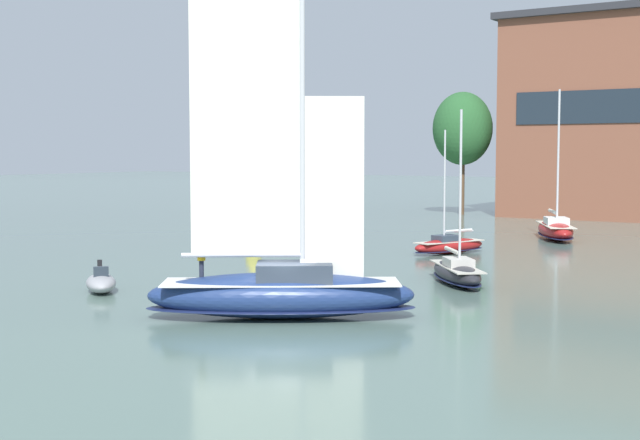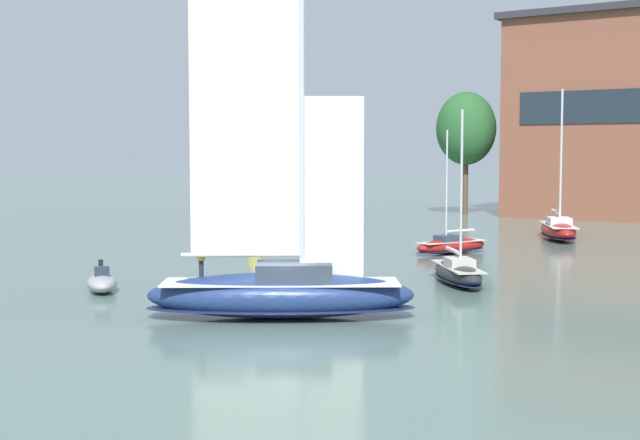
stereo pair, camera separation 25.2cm
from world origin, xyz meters
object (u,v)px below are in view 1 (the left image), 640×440
(sailboat_main, at_px, (282,289))
(sailboat_moored_outer_mooring, at_px, (555,229))
(sailboat_moored_near_marina, at_px, (457,272))
(tree_shore_center, at_px, (463,129))
(sailboat_moored_far_slip, at_px, (449,245))
(channel_buoy, at_px, (253,243))
(motor_tender, at_px, (101,283))

(sailboat_main, height_order, sailboat_moored_outer_mooring, sailboat_main)
(sailboat_moored_near_marina, bearing_deg, tree_shore_center, 113.69)
(sailboat_moored_near_marina, height_order, sailboat_moored_outer_mooring, sailboat_moored_outer_mooring)
(sailboat_moored_far_slip, height_order, channel_buoy, sailboat_moored_far_slip)
(sailboat_moored_near_marina, xyz_separation_m, sailboat_moored_far_slip, (-6.19, 12.45, -0.05))
(tree_shore_center, xyz_separation_m, sailboat_moored_near_marina, (20.98, -47.83, -8.83))
(sailboat_moored_near_marina, height_order, channel_buoy, sailboat_moored_near_marina)
(sailboat_moored_near_marina, distance_m, motor_tender, 18.42)
(sailboat_main, height_order, motor_tender, sailboat_main)
(sailboat_main, relative_size, sailboat_moored_near_marina, 1.70)
(motor_tender, relative_size, channel_buoy, 1.89)
(sailboat_moored_near_marina, relative_size, motor_tender, 2.47)
(tree_shore_center, relative_size, sailboat_main, 0.87)
(sailboat_main, bearing_deg, sailboat_moored_outer_mooring, 91.75)
(sailboat_main, bearing_deg, sailboat_moored_far_slip, 99.08)
(sailboat_moored_outer_mooring, relative_size, motor_tender, 3.20)
(motor_tender, xyz_separation_m, channel_buoy, (-3.50, 17.15, 0.32))
(sailboat_main, xyz_separation_m, sailboat_moored_far_slip, (-4.08, 25.50, -0.64))
(sailboat_moored_outer_mooring, relative_size, channel_buoy, 6.03)
(sailboat_main, distance_m, sailboat_moored_outer_mooring, 39.34)
(tree_shore_center, distance_m, channel_buoy, 44.00)
(sailboat_main, bearing_deg, channel_buoy, 130.14)
(sailboat_moored_outer_mooring, bearing_deg, sailboat_moored_near_marina, -82.81)
(sailboat_main, distance_m, sailboat_moored_far_slip, 25.83)
(sailboat_moored_outer_mooring, height_order, motor_tender, sailboat_moored_outer_mooring)
(tree_shore_center, relative_size, channel_buoy, 6.88)
(channel_buoy, bearing_deg, sailboat_main, -49.86)
(sailboat_moored_far_slip, distance_m, channel_buoy, 13.39)
(sailboat_moored_outer_mooring, bearing_deg, motor_tender, -105.09)
(tree_shore_center, height_order, sailboat_main, sailboat_main)
(motor_tender, height_order, channel_buoy, channel_buoy)
(sailboat_moored_far_slip, relative_size, motor_tender, 2.28)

